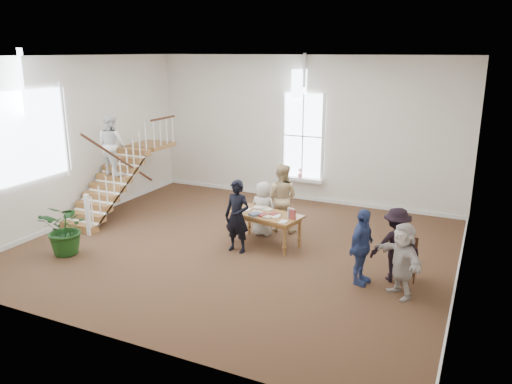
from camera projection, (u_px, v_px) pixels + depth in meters
The scene contains 12 objects.
ground at pixel (239, 246), 12.20m from camera, with size 10.00×10.00×0.00m, color #4D311E.
room_shell at pixel (301, 188), 15.91m from camera, with size 10.49×10.00×10.00m.
staircase at pixel (114, 160), 14.18m from camera, with size 1.10×4.10×2.92m.
library_table at pixel (265, 217), 12.11m from camera, with size 1.86×1.19×0.87m.
police_officer at pixel (237, 216), 11.68m from camera, with size 0.64×0.42×1.74m, color black.
elderly_woman at pixel (263, 209), 12.78m from camera, with size 0.69×0.45×1.42m, color beige.
person_yellow at pixel (281, 198), 13.03m from camera, with size 0.88×0.69×1.81m, color #CDB280.
woman_cluster_a at pixel (361, 247), 10.05m from camera, with size 0.94×0.39×1.60m, color #34467E.
woman_cluster_b at pixel (396, 245), 10.20m from camera, with size 1.01×0.58×1.57m, color black.
woman_cluster_c at pixel (402, 260), 9.55m from camera, with size 1.39×0.44×1.49m, color beige.
floor_plant at pixel (67, 229), 11.57m from camera, with size 1.14×0.99×1.26m, color #173E13.
side_chair at pixel (407, 257), 10.36m from camera, with size 0.44×0.44×0.89m.
Camera 1 is at (5.21, -10.12, 4.61)m, focal length 35.00 mm.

